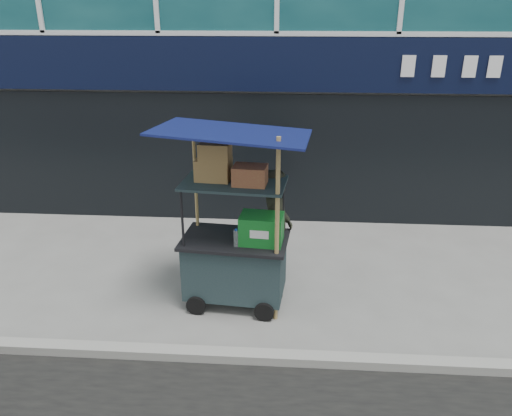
{
  "coord_description": "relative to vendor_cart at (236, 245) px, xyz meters",
  "views": [
    {
      "loc": [
        0.25,
        -4.89,
        3.89
      ],
      "look_at": [
        -0.16,
        1.2,
        1.36
      ],
      "focal_mm": 35.0,
      "sensor_mm": 36.0,
      "label": 1
    }
  ],
  "objects": [
    {
      "name": "ground",
      "position": [
        0.42,
        -1.04,
        -0.88
      ],
      "size": [
        80.0,
        80.0,
        0.0
      ],
      "primitive_type": "plane",
      "color": "slate",
      "rests_on": "ground"
    },
    {
      "name": "curb",
      "position": [
        0.42,
        -1.24,
        -0.82
      ],
      "size": [
        80.0,
        0.18,
        0.12
      ],
      "primitive_type": "cube",
      "color": "gray",
      "rests_on": "ground"
    },
    {
      "name": "vendor_cart",
      "position": [
        0.0,
        0.0,
        0.0
      ],
      "size": [
        1.98,
        1.49,
        2.52
      ],
      "rotation": [
        0.0,
        0.0,
        -0.1
      ],
      "color": "#1A292D",
      "rests_on": "ground"
    },
    {
      "name": "vendor_man",
      "position": [
        0.53,
        0.32,
        0.04
      ],
      "size": [
        0.45,
        0.68,
        1.85
      ],
      "primitive_type": "imported",
      "rotation": [
        0.0,
        0.0,
        1.56
      ],
      "color": "black",
      "rests_on": "ground"
    }
  ]
}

